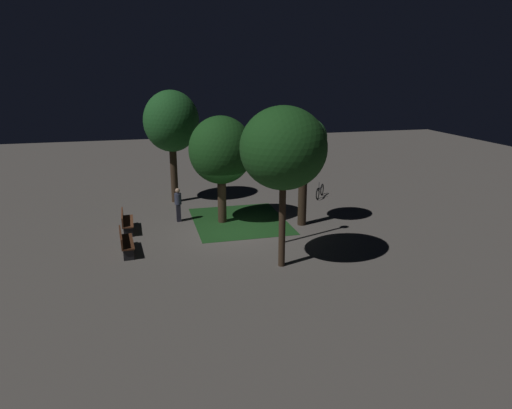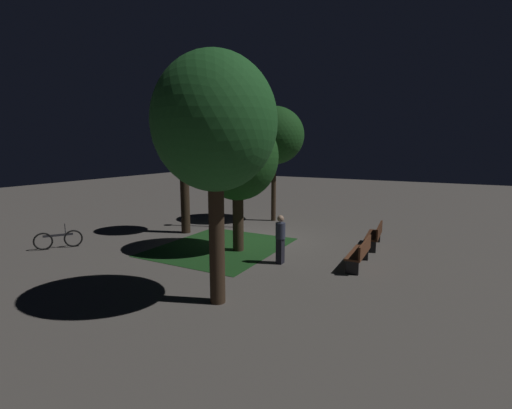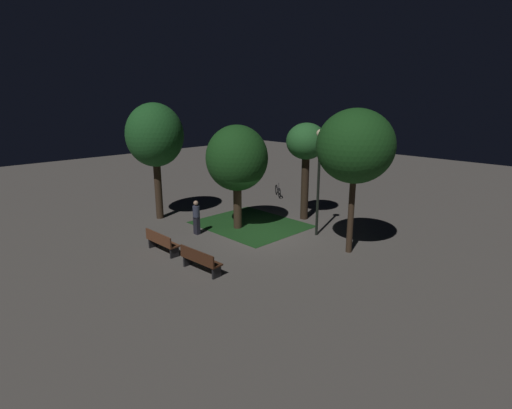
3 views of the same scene
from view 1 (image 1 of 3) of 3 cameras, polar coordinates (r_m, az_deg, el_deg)
ground_plane at (r=20.58m, az=-3.01°, el=-3.43°), size 60.00×60.00×0.00m
grass_lawn at (r=22.08m, az=-2.01°, el=-2.02°), size 5.09×4.29×0.01m
bench_lawn_edge at (r=21.34m, az=-15.71°, el=-1.95°), size 1.81×0.52×0.88m
bench_back_row at (r=18.86m, az=-15.82°, el=-4.38°), size 1.83×0.60×0.88m
tree_tall_center at (r=24.85m, az=-10.37°, el=9.95°), size 2.88×2.88×5.94m
tree_left_canopy at (r=15.98m, az=3.39°, el=6.87°), size 3.02×3.02×5.79m
tree_lawn_side at (r=21.17m, az=-4.34°, el=6.61°), size 2.92×2.92×4.97m
tree_near_wall at (r=20.75m, az=5.93°, el=7.78°), size 2.02×2.02×4.97m
lamp_post_near_wall at (r=18.45m, az=3.38°, el=4.77°), size 0.36×0.36×4.84m
bicycle at (r=26.29m, az=7.86°, el=1.62°), size 1.38×1.03×0.93m
pedestrian at (r=22.10m, az=-9.55°, el=0.08°), size 0.32×0.32×1.61m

